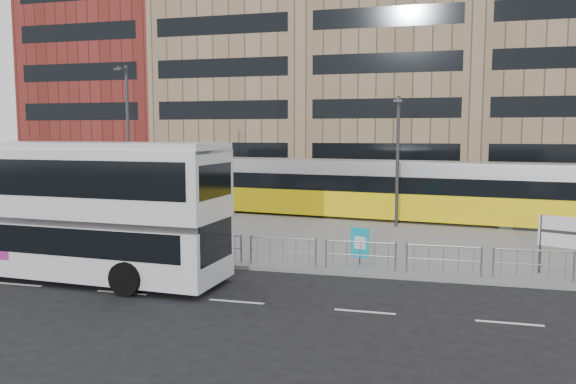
% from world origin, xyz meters
% --- Properties ---
extents(ground, '(120.00, 120.00, 0.00)m').
position_xyz_m(ground, '(0.00, 0.00, 0.00)').
color(ground, black).
rests_on(ground, ground).
extents(plaza, '(64.00, 24.00, 0.15)m').
position_xyz_m(plaza, '(0.00, 12.00, 0.07)').
color(plaza, gray).
rests_on(plaza, ground).
extents(kerb, '(64.00, 0.25, 0.17)m').
position_xyz_m(kerb, '(0.00, 0.05, 0.07)').
color(kerb, gray).
rests_on(kerb, ground).
extents(building_row, '(70.40, 18.40, 31.20)m').
position_xyz_m(building_row, '(1.55, 34.27, 12.91)').
color(building_row, maroon).
rests_on(building_row, ground).
extents(pedestrian_barrier, '(32.07, 0.07, 1.10)m').
position_xyz_m(pedestrian_barrier, '(2.00, 0.50, 0.98)').
color(pedestrian_barrier, gray).
rests_on(pedestrian_barrier, plaza).
extents(road_markings, '(62.00, 0.12, 0.01)m').
position_xyz_m(road_markings, '(1.00, -4.00, 0.01)').
color(road_markings, white).
rests_on(road_markings, ground).
extents(double_decker_bus, '(12.45, 3.70, 4.92)m').
position_xyz_m(double_decker_bus, '(-5.17, -2.65, 2.66)').
color(double_decker_bus, white).
rests_on(double_decker_bus, ground).
extents(tram, '(29.44, 6.60, 3.46)m').
position_xyz_m(tram, '(3.72, 13.54, 1.88)').
color(tram, yellow).
rests_on(tram, plaza).
extents(station_sign, '(1.75, 0.77, 2.14)m').
position_xyz_m(station_sign, '(12.49, 1.34, 1.63)').
color(station_sign, '#2D2D30').
rests_on(station_sign, plaza).
extents(ad_panel, '(0.74, 0.34, 1.46)m').
position_xyz_m(ad_panel, '(5.19, 1.24, 1.00)').
color(ad_panel, '#2D2D30').
rests_on(ad_panel, plaza).
extents(pedestrian, '(0.72, 0.84, 1.96)m').
position_xyz_m(pedestrian, '(-4.49, 5.31, 1.13)').
color(pedestrian, black).
rests_on(pedestrian, plaza).
extents(traffic_light_west, '(0.21, 0.24, 3.10)m').
position_xyz_m(traffic_light_west, '(-2.56, 0.50, 2.12)').
color(traffic_light_west, '#2D2D30').
rests_on(traffic_light_west, plaza).
extents(lamp_post_west, '(0.45, 1.04, 8.90)m').
position_xyz_m(lamp_post_west, '(-9.16, 8.91, 4.98)').
color(lamp_post_west, '#2D2D30').
rests_on(lamp_post_west, plaza).
extents(lamp_post_east, '(0.45, 1.04, 7.05)m').
position_xyz_m(lamp_post_east, '(6.00, 10.63, 4.04)').
color(lamp_post_east, '#2D2D30').
rests_on(lamp_post_east, plaza).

